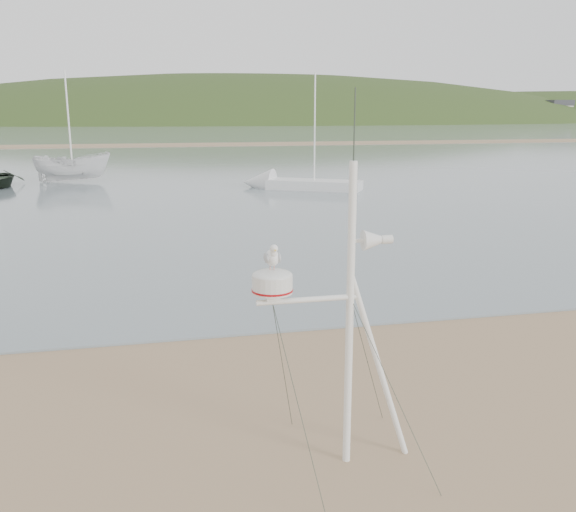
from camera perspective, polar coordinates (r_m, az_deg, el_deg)
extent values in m
plane|color=#8E7052|center=(7.82, -12.24, -18.55)|extent=(560.00, 560.00, 0.00)
cube|color=slate|center=(138.71, -12.67, 11.42)|extent=(560.00, 256.00, 0.04)
cube|color=#8E7052|center=(76.76, -12.65, 10.09)|extent=(560.00, 7.00, 0.07)
ellipsoid|color=#253817|center=(246.30, -3.00, 7.32)|extent=(400.00, 180.00, 80.00)
ellipsoid|color=#253817|center=(301.86, 24.54, 8.52)|extent=(300.00, 135.00, 56.00)
cube|color=beige|center=(205.85, -23.03, 12.35)|extent=(8.40, 6.30, 8.00)
cube|color=beige|center=(202.91, -15.63, 12.91)|extent=(8.40, 6.30, 8.00)
cube|color=beige|center=(203.27, -8.10, 13.26)|extent=(8.40, 6.30, 8.00)
cube|color=beige|center=(206.93, -0.71, 13.39)|extent=(8.40, 6.30, 8.00)
cube|color=beige|center=(213.71, 6.33, 13.31)|extent=(8.40, 6.30, 8.00)
cube|color=beige|center=(223.33, 12.83, 13.07)|extent=(8.40, 6.30, 8.00)
cube|color=beige|center=(235.44, 18.72, 12.71)|extent=(8.40, 6.30, 8.00)
cube|color=beige|center=(249.68, 23.97, 12.27)|extent=(8.40, 6.30, 8.00)
cylinder|color=white|center=(7.00, 5.79, -5.92)|extent=(0.09, 0.09, 3.58)
cylinder|color=white|center=(7.35, 8.54, -10.28)|extent=(0.83, 0.07, 2.35)
cylinder|color=white|center=(6.78, 1.88, -4.10)|extent=(1.16, 0.06, 0.06)
cylinder|color=#2D382D|center=(6.61, 6.23, 11.93)|extent=(0.01, 0.01, 0.81)
cube|color=white|center=(6.68, -1.48, -3.78)|extent=(0.14, 0.14, 0.08)
cylinder|color=silver|center=(6.64, -1.48, -2.63)|extent=(0.45, 0.45, 0.20)
cylinder|color=#A20B10|center=(6.66, -1.48, -3.19)|extent=(0.46, 0.46, 0.02)
ellipsoid|color=silver|center=(6.61, -1.49, -1.81)|extent=(0.45, 0.45, 0.13)
cone|color=silver|center=(6.84, 7.96, 1.49)|extent=(0.23, 0.23, 0.23)
cylinder|color=silver|center=(6.89, 9.22, 1.55)|extent=(0.13, 0.10, 0.10)
cube|color=white|center=(6.78, 6.69, 1.44)|extent=(0.18, 0.04, 0.04)
cylinder|color=tan|center=(6.59, -1.68, -1.04)|extent=(0.01, 0.01, 0.06)
cylinder|color=tan|center=(6.59, -1.30, -1.01)|extent=(0.01, 0.01, 0.06)
ellipsoid|color=white|center=(6.56, -1.50, -0.16)|extent=(0.15, 0.24, 0.18)
ellipsoid|color=#A5A9AD|center=(6.54, -2.06, -0.16)|extent=(0.05, 0.20, 0.11)
ellipsoid|color=#A5A9AD|center=(6.57, -0.91, -0.11)|extent=(0.05, 0.20, 0.11)
cone|color=white|center=(6.69, -1.70, -0.06)|extent=(0.08, 0.07, 0.08)
ellipsoid|color=white|center=(6.46, -1.35, 0.32)|extent=(0.07, 0.07, 0.10)
sphere|color=white|center=(6.43, -1.32, 0.70)|extent=(0.09, 0.09, 0.09)
cone|color=gold|center=(6.39, -1.24, 0.58)|extent=(0.02, 0.04, 0.02)
imported|color=silver|center=(38.12, -19.69, 9.87)|extent=(1.79, 1.75, 4.42)
cube|color=silver|center=(32.46, 2.46, 6.67)|extent=(5.09, 3.81, 0.50)
cone|color=silver|center=(33.39, -2.85, 6.85)|extent=(2.29, 2.23, 1.59)
cylinder|color=white|center=(32.25, 2.51, 11.92)|extent=(0.08, 0.08, 5.45)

